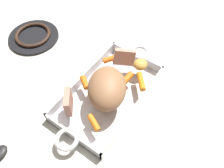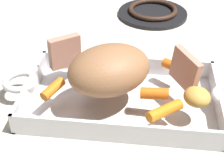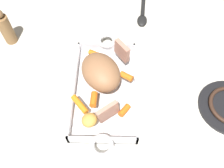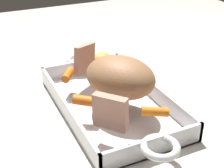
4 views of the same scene
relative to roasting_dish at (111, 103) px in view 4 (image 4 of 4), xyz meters
name	(u,v)px [view 4 (image 4 of 4)]	position (x,y,z in m)	size (l,w,h in m)	color
ground_plane	(111,108)	(0.00, 0.00, -0.01)	(1.81, 1.81, 0.00)	silver
roasting_dish	(111,103)	(0.00, 0.00, 0.00)	(0.48, 0.22, 0.04)	silver
pork_roast	(120,77)	(0.02, 0.01, 0.07)	(0.16, 0.12, 0.09)	#9A6945
roast_slice_thin	(85,59)	(-0.12, -0.02, 0.07)	(0.01, 0.07, 0.07)	tan
roast_slice_outer	(110,112)	(0.12, -0.06, 0.06)	(0.02, 0.07, 0.07)	tan
baby_carrot_long	(84,101)	(0.03, -0.07, 0.04)	(0.02, 0.02, 0.05)	orange
baby_carrot_center_left	(125,67)	(-0.08, 0.08, 0.04)	(0.02, 0.02, 0.07)	orange
baby_carrot_short	(112,73)	(-0.06, 0.03, 0.04)	(0.02, 0.02, 0.05)	orange
baby_carrot_center_right	(68,75)	(-0.10, -0.07, 0.04)	(0.02, 0.02, 0.04)	orange
baby_carrot_southwest	(155,112)	(0.12, 0.04, 0.04)	(0.02, 0.02, 0.05)	orange
potato_whole	(102,59)	(-0.13, 0.04, 0.05)	(0.05, 0.05, 0.03)	gold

